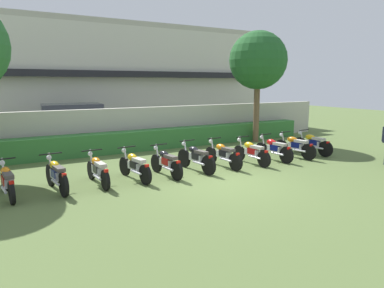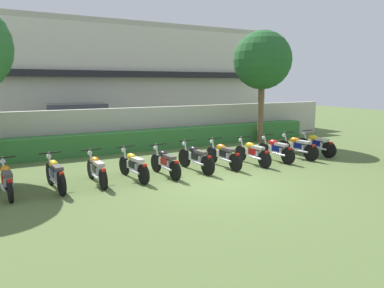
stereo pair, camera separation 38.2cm
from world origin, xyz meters
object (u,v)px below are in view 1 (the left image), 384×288
object	(u,v)px
motorcycle_in_row_7	(251,152)
motorcycle_in_row_9	(295,146)
motorcycle_in_row_6	(223,154)
motorcycle_in_row_10	(313,143)
motorcycle_in_row_1	(56,175)
motorcycle_in_row_5	(196,157)
motorcycle_in_row_0	(7,181)
motorcycle_in_row_4	(166,162)
motorcycle_in_row_3	(135,165)
motorcycle_in_row_2	(98,170)
motorcycle_in_row_8	(274,149)
parked_car	(76,124)
tree_far_side	(258,61)

from	to	relation	value
motorcycle_in_row_7	motorcycle_in_row_9	xyz separation A→B (m)	(2.17, 0.03, 0.01)
motorcycle_in_row_9	motorcycle_in_row_6	bearing A→B (deg)	80.74
motorcycle_in_row_6	motorcycle_in_row_10	xyz separation A→B (m)	(4.38, -0.02, 0.01)
motorcycle_in_row_1	motorcycle_in_row_7	size ratio (longest dim) A/B	0.99
motorcycle_in_row_5	motorcycle_in_row_9	size ratio (longest dim) A/B	1.03
motorcycle_in_row_0	motorcycle_in_row_4	size ratio (longest dim) A/B	0.99
motorcycle_in_row_7	motorcycle_in_row_3	bearing A→B (deg)	84.60
motorcycle_in_row_2	motorcycle_in_row_9	distance (m)	7.62
motorcycle_in_row_1	motorcycle_in_row_8	size ratio (longest dim) A/B	1.00
motorcycle_in_row_5	motorcycle_in_row_6	distance (m)	1.09
motorcycle_in_row_6	motorcycle_in_row_2	bearing A→B (deg)	85.07
motorcycle_in_row_8	motorcycle_in_row_10	size ratio (longest dim) A/B	0.99
motorcycle_in_row_4	motorcycle_in_row_10	world-z (taller)	motorcycle_in_row_10
motorcycle_in_row_4	parked_car	bearing A→B (deg)	2.64
motorcycle_in_row_5	motorcycle_in_row_9	distance (m)	4.41
motorcycle_in_row_0	motorcycle_in_row_5	distance (m)	5.49
motorcycle_in_row_9	tree_far_side	bearing A→B (deg)	-24.72
motorcycle_in_row_3	motorcycle_in_row_2	bearing A→B (deg)	79.05
parked_car	motorcycle_in_row_5	bearing A→B (deg)	-68.39
motorcycle_in_row_3	tree_far_side	bearing A→B (deg)	-72.75
motorcycle_in_row_1	motorcycle_in_row_3	xyz separation A→B (m)	(2.20, 0.02, -0.01)
motorcycle_in_row_6	motorcycle_in_row_9	bearing A→B (deg)	-96.25
motorcycle_in_row_5	motorcycle_in_row_7	size ratio (longest dim) A/B	1.05
motorcycle_in_row_0	parked_car	bearing A→B (deg)	-29.30
motorcycle_in_row_2	motorcycle_in_row_6	distance (m)	4.30
motorcycle_in_row_4	motorcycle_in_row_6	size ratio (longest dim) A/B	0.93
tree_far_side	motorcycle_in_row_8	size ratio (longest dim) A/B	2.91
motorcycle_in_row_10	motorcycle_in_row_2	bearing A→B (deg)	83.97
motorcycle_in_row_5	tree_far_side	bearing A→B (deg)	-64.17
tree_far_side	motorcycle_in_row_7	bearing A→B (deg)	-131.62
motorcycle_in_row_1	motorcycle_in_row_4	world-z (taller)	motorcycle_in_row_1
motorcycle_in_row_0	motorcycle_in_row_2	bearing A→B (deg)	-95.31
tree_far_side	motorcycle_in_row_10	xyz separation A→B (m)	(-0.06, -3.61, -3.45)
motorcycle_in_row_3	motorcycle_in_row_5	size ratio (longest dim) A/B	0.96
motorcycle_in_row_0	motorcycle_in_row_3	size ratio (longest dim) A/B	0.96
tree_far_side	motorcycle_in_row_1	xyz separation A→B (m)	(-9.85, -3.64, -3.45)
parked_car	motorcycle_in_row_0	distance (m)	8.24
motorcycle_in_row_0	motorcycle_in_row_7	distance (m)	7.73
parked_car	motorcycle_in_row_3	world-z (taller)	parked_car
parked_car	motorcycle_in_row_3	size ratio (longest dim) A/B	2.50
parked_car	motorcycle_in_row_0	bearing A→B (deg)	-108.13
motorcycle_in_row_1	motorcycle_in_row_9	size ratio (longest dim) A/B	0.97
parked_car	motorcycle_in_row_7	xyz separation A→B (m)	(4.49, -7.67, -0.50)
parked_car	motorcycle_in_row_10	world-z (taller)	parked_car
motorcycle_in_row_7	parked_car	bearing A→B (deg)	25.98
motorcycle_in_row_1	motorcycle_in_row_2	distance (m)	1.12
motorcycle_in_row_3	motorcycle_in_row_4	world-z (taller)	motorcycle_in_row_4
motorcycle_in_row_4	motorcycle_in_row_0	bearing A→B (deg)	82.99
parked_car	tree_far_side	distance (m)	9.22
motorcycle_in_row_2	motorcycle_in_row_7	xyz separation A→B (m)	(5.44, -0.13, 0.00)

